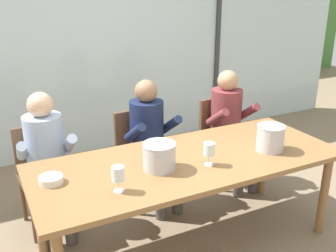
# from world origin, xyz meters

# --- Properties ---
(ground) EXTENTS (14.00, 14.00, 0.00)m
(ground) POSITION_xyz_m (0.00, 1.00, 0.00)
(ground) COLOR #847056
(window_glass_panel) EXTENTS (7.58, 0.03, 2.60)m
(window_glass_panel) POSITION_xyz_m (0.00, 2.23, 1.30)
(window_glass_panel) COLOR silver
(window_glass_panel) RESTS_ON ground
(window_mullion_right) EXTENTS (0.06, 0.06, 2.60)m
(window_mullion_right) POSITION_xyz_m (1.70, 2.21, 1.30)
(window_mullion_right) COLOR #38383D
(window_mullion_right) RESTS_ON ground
(hillside_vineyard) EXTENTS (13.58, 2.40, 1.73)m
(hillside_vineyard) POSITION_xyz_m (0.00, 5.76, 0.87)
(hillside_vineyard) COLOR #477A38
(hillside_vineyard) RESTS_ON ground
(dining_table) EXTENTS (2.38, 0.96, 0.77)m
(dining_table) POSITION_xyz_m (0.00, 0.00, 0.69)
(dining_table) COLOR olive
(dining_table) RESTS_ON ground
(chair_near_curtain) EXTENTS (0.47, 0.47, 0.88)m
(chair_near_curtain) POSITION_xyz_m (-0.95, 0.87, 0.51)
(chair_near_curtain) COLOR brown
(chair_near_curtain) RESTS_ON ground
(chair_left_of_center) EXTENTS (0.47, 0.47, 0.88)m
(chair_left_of_center) POSITION_xyz_m (-0.04, 0.88, 0.51)
(chair_left_of_center) COLOR brown
(chair_left_of_center) RESTS_ON ground
(chair_center) EXTENTS (0.49, 0.49, 0.88)m
(chair_center) POSITION_xyz_m (0.91, 0.88, 0.51)
(chair_center) COLOR brown
(chair_center) RESTS_ON ground
(person_pale_blue_shirt) EXTENTS (0.48, 0.62, 1.20)m
(person_pale_blue_shirt) POSITION_xyz_m (-0.92, 0.75, 0.69)
(person_pale_blue_shirt) COLOR #9EB2D1
(person_pale_blue_shirt) RESTS_ON ground
(person_navy_polo) EXTENTS (0.49, 0.63, 1.20)m
(person_navy_polo) POSITION_xyz_m (0.03, 0.75, 0.69)
(person_navy_polo) COLOR #192347
(person_navy_polo) RESTS_ON ground
(person_maroon_top) EXTENTS (0.46, 0.61, 1.20)m
(person_maroon_top) POSITION_xyz_m (0.92, 0.75, 0.69)
(person_maroon_top) COLOR brown
(person_maroon_top) RESTS_ON ground
(ice_bucket_primary) EXTENTS (0.24, 0.24, 0.20)m
(ice_bucket_primary) POSITION_xyz_m (-0.27, -0.05, 0.87)
(ice_bucket_primary) COLOR #B7B7BC
(ice_bucket_primary) RESTS_ON dining_table
(ice_bucket_secondary) EXTENTS (0.22, 0.22, 0.21)m
(ice_bucket_secondary) POSITION_xyz_m (0.66, -0.15, 0.87)
(ice_bucket_secondary) COLOR #B7B7BC
(ice_bucket_secondary) RESTS_ON dining_table
(tasting_bowl) EXTENTS (0.16, 0.16, 0.05)m
(tasting_bowl) POSITION_xyz_m (-1.01, 0.08, 0.79)
(tasting_bowl) COLOR silver
(tasting_bowl) RESTS_ON dining_table
(wine_glass_by_left_taster) EXTENTS (0.08, 0.08, 0.17)m
(wine_glass_by_left_taster) POSITION_xyz_m (0.08, -0.16, 0.88)
(wine_glass_by_left_taster) COLOR silver
(wine_glass_by_left_taster) RESTS_ON dining_table
(wine_glass_near_bucket) EXTENTS (0.08, 0.08, 0.17)m
(wine_glass_near_bucket) POSITION_xyz_m (-0.65, -0.23, 0.89)
(wine_glass_near_bucket) COLOR silver
(wine_glass_near_bucket) RESTS_ON dining_table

